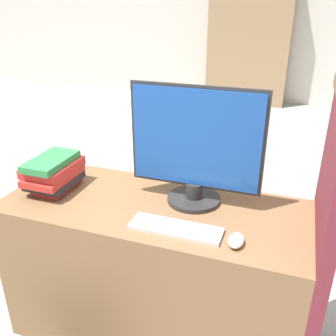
{
  "coord_description": "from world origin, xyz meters",
  "views": [
    {
      "loc": [
        0.54,
        -1.05,
        1.57
      ],
      "look_at": [
        0.08,
        0.25,
        0.94
      ],
      "focal_mm": 40.0,
      "sensor_mm": 36.0,
      "label": 1
    }
  ],
  "objects_px": {
    "keyboard": "(176,229)",
    "book_stack": "(53,173)",
    "mouse": "(236,240)",
    "monitor": "(196,147)"
  },
  "relations": [
    {
      "from": "keyboard",
      "to": "book_stack",
      "type": "xyz_separation_m",
      "value": [
        -0.66,
        0.14,
        0.08
      ]
    },
    {
      "from": "book_stack",
      "to": "mouse",
      "type": "bearing_deg",
      "value": -10.08
    },
    {
      "from": "monitor",
      "to": "keyboard",
      "type": "xyz_separation_m",
      "value": [
        -0.0,
        -0.25,
        -0.25
      ]
    },
    {
      "from": "monitor",
      "to": "mouse",
      "type": "relative_size",
      "value": 6.07
    },
    {
      "from": "keyboard",
      "to": "book_stack",
      "type": "height_order",
      "value": "book_stack"
    },
    {
      "from": "book_stack",
      "to": "monitor",
      "type": "bearing_deg",
      "value": 9.22
    },
    {
      "from": "keyboard",
      "to": "mouse",
      "type": "distance_m",
      "value": 0.24
    },
    {
      "from": "keyboard",
      "to": "mouse",
      "type": "relative_size",
      "value": 3.85
    },
    {
      "from": "monitor",
      "to": "keyboard",
      "type": "bearing_deg",
      "value": -90.55
    },
    {
      "from": "keyboard",
      "to": "mouse",
      "type": "bearing_deg",
      "value": -3.37
    }
  ]
}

